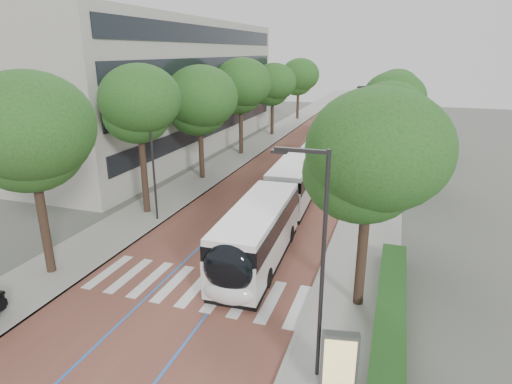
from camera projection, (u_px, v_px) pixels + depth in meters
ground at (183, 298)px, 19.70m from camera, size 160.00×160.00×0.00m
road at (327, 138)px, 55.73m from camera, size 11.00×140.00×0.02m
sidewalk_left at (272, 134)px, 57.96m from camera, size 4.00×140.00×0.12m
sidewalk_right at (387, 141)px, 53.46m from camera, size 4.00×140.00×0.12m
kerb_left at (286, 135)px, 57.39m from camera, size 0.20×140.00×0.14m
kerb_right at (371, 141)px, 54.03m from camera, size 0.20×140.00×0.14m
zebra_crossing at (196, 287)px, 20.53m from camera, size 10.55×3.60×0.01m
lane_line_left at (315, 137)px, 56.20m from camera, size 0.12×126.00×0.01m
lane_line_right at (339, 139)px, 55.24m from camera, size 0.12×126.00×0.01m
office_building at (142, 86)px, 48.57m from camera, size 18.11×40.00×14.00m
hedge at (389, 327)px, 16.80m from camera, size 1.20×14.00×0.80m
streetlight_near at (318, 251)px, 13.50m from camera, size 1.82×0.20×8.00m
streetlight_far at (373, 126)px, 36.01m from camera, size 1.82×0.20×8.00m
lamp_post_left at (153, 161)px, 27.45m from camera, size 0.14×0.14×8.00m
trees_left at (234, 93)px, 43.41m from camera, size 6.19×61.04×9.65m
trees_right at (388, 110)px, 35.43m from camera, size 5.94×47.63×9.02m
lead_bus at (275, 210)px, 26.01m from camera, size 3.27×18.48×3.20m
bus_queued_0 at (324, 153)px, 40.61m from camera, size 2.85×12.46×3.20m
bus_queued_1 at (341, 129)px, 52.74m from camera, size 3.29×12.53×3.20m
ad_panel at (339, 365)px, 13.52m from camera, size 1.21×0.54×2.43m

